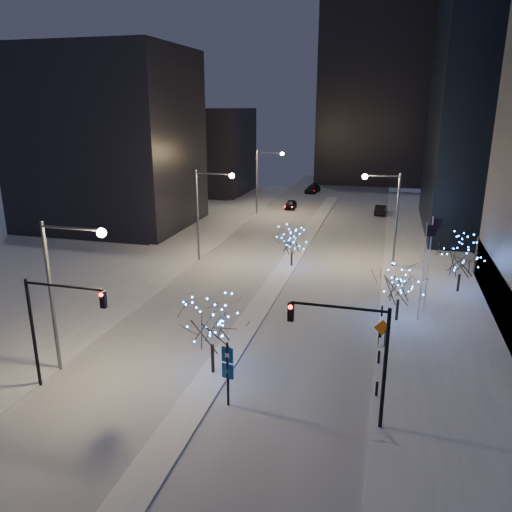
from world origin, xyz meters
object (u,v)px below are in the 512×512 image
(holiday_tree_plaza_far, at_px, (462,258))
(street_lamp_w_near, at_px, (64,278))
(traffic_signal_west, at_px, (53,317))
(car_mid, at_px, (381,210))
(street_lamp_east, at_px, (388,207))
(wayfinding_sign, at_px, (228,367))
(holiday_tree_plaza_near, at_px, (400,283))
(traffic_signal_east, at_px, (355,345))
(street_lamp_w_mid, at_px, (206,203))
(car_far, at_px, (313,189))
(construction_sign, at_px, (382,330))
(holiday_tree_median_near, at_px, (212,322))
(car_near, at_px, (291,205))
(street_lamp_w_far, at_px, (263,174))
(holiday_tree_median_far, at_px, (292,241))

(holiday_tree_plaza_far, bearing_deg, street_lamp_w_near, -139.93)
(traffic_signal_west, height_order, car_mid, traffic_signal_west)
(street_lamp_east, height_order, wayfinding_sign, street_lamp_east)
(holiday_tree_plaza_near, relative_size, wayfinding_sign, 1.25)
(traffic_signal_east, distance_m, car_mid, 56.35)
(street_lamp_w_near, height_order, traffic_signal_east, street_lamp_w_near)
(street_lamp_w_mid, height_order, street_lamp_east, same)
(street_lamp_east, bearing_deg, car_far, 108.19)
(traffic_signal_east, xyz_separation_m, construction_sign, (1.36, 9.69, -3.41))
(holiday_tree_plaza_near, height_order, construction_sign, holiday_tree_plaza_near)
(holiday_tree_median_near, bearing_deg, car_near, 95.89)
(traffic_signal_west, height_order, car_far, traffic_signal_west)
(car_far, distance_m, holiday_tree_median_near, 70.62)
(street_lamp_w_near, height_order, construction_sign, street_lamp_w_near)
(street_lamp_w_far, bearing_deg, holiday_tree_plaza_far, -47.67)
(car_mid, distance_m, holiday_tree_median_far, 31.19)
(traffic_signal_west, distance_m, holiday_tree_plaza_far, 34.68)
(traffic_signal_west, xyz_separation_m, car_far, (3.90, 74.50, -4.00))
(traffic_signal_west, bearing_deg, holiday_tree_plaza_far, 43.13)
(traffic_signal_west, distance_m, holiday_tree_median_near, 9.35)
(car_near, distance_m, car_far, 16.66)
(wayfinding_sign, bearing_deg, street_lamp_w_mid, 124.23)
(street_lamp_w_mid, xyz_separation_m, traffic_signal_west, (0.50, -27.00, -1.74))
(street_lamp_w_near, relative_size, construction_sign, 5.00)
(street_lamp_w_mid, distance_m, wayfinding_sign, 28.47)
(wayfinding_sign, height_order, construction_sign, wayfinding_sign)
(car_mid, height_order, holiday_tree_median_far, holiday_tree_median_far)
(street_lamp_w_mid, height_order, traffic_signal_east, street_lamp_w_mid)
(traffic_signal_west, xyz_separation_m, construction_sign, (18.74, 10.69, -3.41))
(holiday_tree_median_far, bearing_deg, construction_sign, -59.41)
(street_lamp_w_mid, bearing_deg, construction_sign, -40.30)
(holiday_tree_median_far, height_order, construction_sign, holiday_tree_median_far)
(holiday_tree_median_far, xyz_separation_m, construction_sign, (9.80, -16.58, -1.52))
(traffic_signal_west, bearing_deg, street_lamp_w_mid, 91.06)
(car_near, bearing_deg, holiday_tree_plaza_far, -59.25)
(street_lamp_east, xyz_separation_m, holiday_tree_plaza_near, (1.28, -14.43, -3.12))
(holiday_tree_median_far, height_order, holiday_tree_plaza_near, holiday_tree_plaza_near)
(car_near, xyz_separation_m, car_mid, (14.65, -0.67, 0.06))
(car_far, bearing_deg, traffic_signal_east, -72.06)
(holiday_tree_median_far, relative_size, holiday_tree_plaza_far, 0.81)
(street_lamp_w_far, xyz_separation_m, construction_sign, (19.24, -41.31, -5.15))
(street_lamp_w_near, distance_m, car_near, 56.27)
(street_lamp_w_far, distance_m, construction_sign, 45.86)
(street_lamp_east, height_order, holiday_tree_median_far, street_lamp_east)
(street_lamp_w_far, height_order, car_mid, street_lamp_w_far)
(holiday_tree_plaza_near, bearing_deg, street_lamp_east, 95.06)
(street_lamp_east, xyz_separation_m, holiday_tree_median_far, (-9.58, -2.73, -3.57))
(street_lamp_w_far, relative_size, car_mid, 2.16)
(street_lamp_w_far, height_order, holiday_tree_median_far, street_lamp_w_far)
(holiday_tree_plaza_near, bearing_deg, traffic_signal_east, -99.44)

